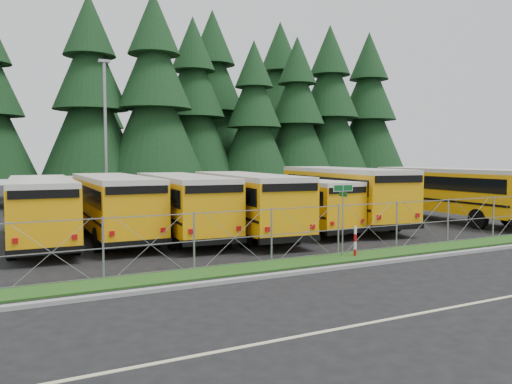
% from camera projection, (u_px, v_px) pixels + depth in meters
% --- Properties ---
extents(ground, '(120.00, 120.00, 0.00)m').
position_uv_depth(ground, '(343.00, 249.00, 21.05)').
color(ground, black).
rests_on(ground, ground).
extents(curb, '(50.00, 0.25, 0.12)m').
position_uv_depth(curb, '(395.00, 261.00, 18.28)').
color(curb, gray).
rests_on(curb, ground).
extents(grass_verge, '(50.00, 1.40, 0.06)m').
position_uv_depth(grass_verge, '(370.00, 255.00, 19.53)').
color(grass_verge, '#1C4112').
rests_on(grass_verge, ground).
extents(chainlink_fence, '(44.00, 0.10, 2.00)m').
position_uv_depth(chainlink_fence, '(359.00, 228.00, 20.08)').
color(chainlink_fence, gray).
rests_on(chainlink_fence, ground).
extents(brick_building, '(22.00, 10.00, 6.00)m').
position_uv_depth(brick_building, '(181.00, 164.00, 59.16)').
color(brick_building, brown).
rests_on(brick_building, ground).
extents(bus_1, '(3.01, 11.26, 2.93)m').
position_uv_depth(bus_1, '(41.00, 211.00, 22.04)').
color(bus_1, '#DBA806').
rests_on(bus_1, ground).
extents(bus_2, '(2.76, 11.39, 2.98)m').
position_uv_depth(bus_2, '(112.00, 207.00, 23.59)').
color(bus_2, '#DBA806').
rests_on(bus_2, ground).
extents(bus_3, '(3.35, 11.55, 2.99)m').
position_uv_depth(bus_3, '(180.00, 206.00, 24.19)').
color(bus_3, '#DBA806').
rests_on(bus_3, ground).
extents(bus_4, '(3.75, 11.78, 3.04)m').
position_uv_depth(bus_4, '(244.00, 204.00, 24.72)').
color(bus_4, '#DBA806').
rests_on(bus_4, ground).
extents(bus_5, '(3.07, 10.45, 2.71)m').
position_uv_depth(bus_5, '(289.00, 204.00, 26.51)').
color(bus_5, '#DBA806').
rests_on(bus_5, ground).
extents(bus_6, '(4.45, 12.65, 3.24)m').
position_uv_depth(bus_6, '(338.00, 196.00, 28.48)').
color(bus_6, '#DBA806').
rests_on(bus_6, ground).
extents(bus_east, '(3.04, 12.18, 3.18)m').
position_uv_depth(bus_east, '(445.00, 194.00, 30.35)').
color(bus_east, '#DBA806').
rests_on(bus_east, ground).
extents(street_sign, '(0.84, 0.55, 2.81)m').
position_uv_depth(street_sign, '(343.00, 205.00, 19.04)').
color(street_sign, gray).
rests_on(street_sign, ground).
extents(striped_bollard, '(0.11, 0.11, 1.20)m').
position_uv_depth(striped_bollard, '(355.00, 242.00, 19.21)').
color(striped_bollard, '#B20C0C').
rests_on(striped_bollard, ground).
extents(light_standard, '(0.70, 0.35, 10.14)m').
position_uv_depth(light_standard, '(106.00, 132.00, 32.50)').
color(light_standard, gray).
rests_on(light_standard, ground).
extents(conifer_3, '(7.61, 7.61, 16.82)m').
position_uv_depth(conifer_3, '(91.00, 100.00, 39.71)').
color(conifer_3, black).
rests_on(conifer_3, ground).
extents(conifer_4, '(7.75, 7.75, 17.14)m').
position_uv_depth(conifer_4, '(155.00, 99.00, 40.22)').
color(conifer_4, black).
rests_on(conifer_4, ground).
extents(conifer_5, '(7.50, 7.50, 16.58)m').
position_uv_depth(conifer_5, '(193.00, 109.00, 45.55)').
color(conifer_5, black).
rests_on(conifer_5, ground).
extents(conifer_6, '(6.61, 6.61, 14.62)m').
position_uv_depth(conifer_6, '(254.00, 120.00, 46.24)').
color(conifer_6, black).
rests_on(conifer_6, ground).
extents(conifer_7, '(7.10, 7.10, 15.70)m').
position_uv_depth(conifer_7, '(297.00, 117.00, 49.37)').
color(conifer_7, black).
rests_on(conifer_7, ground).
extents(conifer_8, '(7.97, 7.97, 17.62)m').
position_uv_depth(conifer_8, '(329.00, 110.00, 52.42)').
color(conifer_8, black).
rests_on(conifer_8, ground).
extents(conifer_9, '(7.99, 7.99, 17.67)m').
position_uv_depth(conifer_9, '(368.00, 113.00, 55.66)').
color(conifer_9, black).
rests_on(conifer_9, ground).
extents(conifer_11, '(6.71, 6.71, 14.84)m').
position_uv_depth(conifer_11, '(97.00, 121.00, 49.14)').
color(conifer_11, black).
rests_on(conifer_11, ground).
extents(conifer_12, '(8.46, 8.46, 18.71)m').
position_uv_depth(conifer_12, '(213.00, 103.00, 50.76)').
color(conifer_12, black).
rests_on(conifer_12, ground).
extents(conifer_13, '(8.74, 8.74, 19.34)m').
position_uv_depth(conifer_13, '(280.00, 107.00, 57.52)').
color(conifer_13, black).
rests_on(conifer_13, ground).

